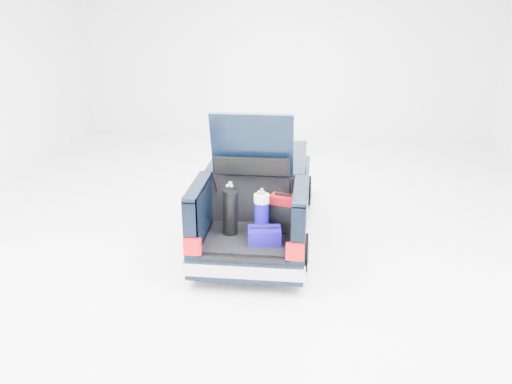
# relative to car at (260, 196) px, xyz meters

# --- Properties ---
(ground) EXTENTS (14.00, 14.00, 0.00)m
(ground) POSITION_rel_car_xyz_m (0.00, -0.11, -0.67)
(ground) COLOR white
(ground) RESTS_ON ground
(car) EXTENTS (1.87, 4.65, 2.47)m
(car) POSITION_rel_car_xyz_m (0.00, 0.00, 0.00)
(car) COLOR black
(car) RESTS_ON ground
(red_suitcase) EXTENTS (0.44, 0.34, 0.64)m
(red_suitcase) POSITION_rel_car_xyz_m (0.50, -1.34, 0.23)
(red_suitcase) COLOR maroon
(red_suitcase) RESTS_ON car
(black_golf_bag) EXTENTS (0.33, 0.38, 0.86)m
(black_golf_bag) POSITION_rel_car_xyz_m (-0.30, -1.53, 0.31)
(black_golf_bag) COLOR black
(black_golf_bag) RESTS_ON car
(blue_golf_bag) EXTENTS (0.27, 0.27, 0.79)m
(blue_golf_bag) POSITION_rel_car_xyz_m (0.19, -1.55, 0.28)
(blue_golf_bag) COLOR black
(blue_golf_bag) RESTS_ON car
(blue_duffel) EXTENTS (0.53, 0.38, 0.26)m
(blue_duffel) POSITION_rel_car_xyz_m (0.26, -1.77, 0.05)
(blue_duffel) COLOR #0F057B
(blue_duffel) RESTS_ON car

